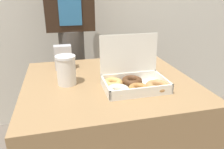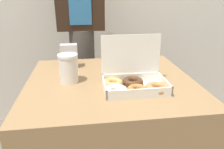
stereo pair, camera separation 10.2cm
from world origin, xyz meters
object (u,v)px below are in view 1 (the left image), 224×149
donut_box (133,81)px  napkin_holder (63,57)px  coffee_cup (66,70)px  person_customer (70,18)px

donut_box → napkin_holder: (-0.31, 0.36, 0.03)m
coffee_cup → person_customer: (0.07, 0.64, 0.17)m
donut_box → person_customer: bearing=106.6°
person_customer → donut_box: bearing=-73.4°
donut_box → napkin_holder: size_ratio=2.25×
napkin_holder → person_customer: bearing=79.2°
napkin_holder → coffee_cup: bearing=-88.4°
coffee_cup → donut_box: bearing=-22.5°
donut_box → person_customer: (-0.23, 0.77, 0.21)m
napkin_holder → person_customer: (0.08, 0.41, 0.17)m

